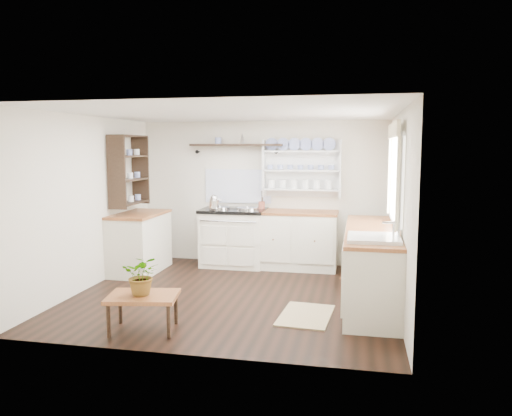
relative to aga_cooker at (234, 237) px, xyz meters
name	(u,v)px	position (x,y,z in m)	size (l,w,h in m)	color
floor	(234,295)	(0.40, -1.57, -0.47)	(4.00, 3.80, 0.01)	black
wall_back	(262,193)	(0.40, 0.33, 0.68)	(4.00, 0.02, 2.30)	beige
wall_right	(399,210)	(2.40, -1.57, 0.68)	(0.02, 3.80, 2.30)	beige
wall_left	(89,202)	(-1.60, -1.57, 0.68)	(0.02, 3.80, 2.30)	beige
ceiling	(233,113)	(0.40, -1.57, 1.83)	(4.00, 3.80, 0.01)	white
window	(395,174)	(2.35, -1.42, 1.10)	(0.08, 1.55, 1.22)	white
aga_cooker	(234,237)	(0.00, 0.00, 0.00)	(1.02, 0.71, 0.94)	#EEE5CE
back_cabinets	(296,239)	(1.00, 0.03, 0.00)	(1.27, 0.63, 0.90)	beige
right_cabinets	(371,264)	(2.10, -1.47, -0.01)	(0.62, 2.43, 0.90)	beige
belfast_sink	(374,249)	(2.10, -2.22, 0.34)	(0.55, 0.60, 0.45)	white
left_cabinets	(140,242)	(-1.30, -0.67, 0.00)	(0.62, 1.13, 0.90)	beige
plate_rack	(302,168)	(1.05, 0.29, 1.09)	(1.20, 0.22, 0.90)	white
high_shelf	(236,146)	(0.00, 0.21, 1.44)	(1.50, 0.29, 0.16)	black
left_shelving	(129,170)	(-1.44, -0.67, 1.08)	(0.28, 0.80, 1.05)	black
kettle	(214,202)	(-0.28, -0.12, 0.57)	(0.17, 0.17, 0.21)	silver
utensil_crock	(262,205)	(0.43, 0.11, 0.50)	(0.10, 0.10, 0.12)	#A04E3A
center_table	(143,299)	(-0.21, -2.97, -0.13)	(0.78, 0.62, 0.38)	brown
potted_plant	(142,275)	(-0.21, -2.97, 0.12)	(0.37, 0.32, 0.41)	#3F7233
floor_rug	(306,315)	(1.38, -2.19, -0.46)	(0.55, 0.85, 0.02)	#957857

